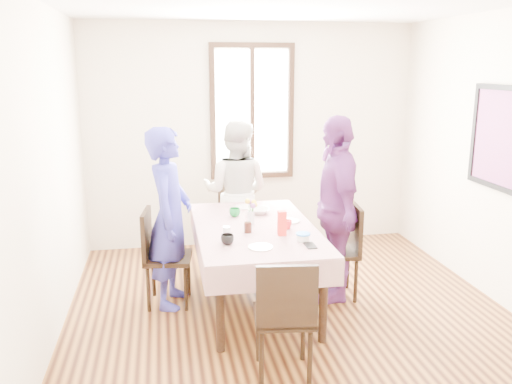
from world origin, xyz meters
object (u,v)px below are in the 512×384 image
person_right (335,209)px  person_far (237,193)px  chair_left (168,257)px  person_left (169,218)px  chair_right (335,251)px  chair_far (237,222)px  dining_table (255,266)px  chair_near (284,316)px

person_right → person_far: bearing=-139.7°
chair_left → person_right: 1.63m
person_left → person_far: person_left is taller
chair_left → person_right: bearing=93.4°
chair_right → chair_far: 1.38m
chair_left → person_left: (0.02, 0.00, 0.38)m
dining_table → person_far: 1.24m
person_left → person_right: (1.55, -0.11, 0.04)m
chair_right → person_left: size_ratio=0.54×
chair_left → chair_right: same height
person_far → person_left: bearing=75.0°
chair_near → person_far: size_ratio=0.56×
dining_table → chair_far: chair_far is taller
chair_far → person_right: 1.43m
chair_far → person_left: 1.34m
chair_right → person_left: 1.62m
chair_left → person_far: bearing=148.9°
dining_table → chair_right: size_ratio=1.89×
chair_near → person_far: (0.00, 2.34, 0.35)m
chair_left → person_far: (0.80, 1.00, 0.35)m
chair_near → person_right: person_right is taller
person_left → person_far: 1.26m
dining_table → chair_far: size_ratio=1.89×
dining_table → chair_near: bearing=-90.0°
chair_left → person_far: person_far is taller
person_left → chair_near: bearing=-136.5°
chair_left → chair_near: 1.56m
person_far → person_right: size_ratio=0.92×
chair_left → chair_right: bearing=93.5°
chair_right → person_right: 0.43m
chair_left → chair_near: size_ratio=1.00×
chair_far → chair_near: same height
chair_right → chair_near: (-0.80, -1.24, 0.00)m
dining_table → chair_left: 0.82m
dining_table → person_right: (0.77, 0.05, 0.51)m
chair_far → person_left: person_left is taller
chair_far → person_left: bearing=57.8°
dining_table → chair_left: bearing=168.5°
chair_left → chair_near: bearing=38.0°
chair_left → chair_far: bearing=149.5°
chair_right → dining_table: bearing=100.8°
chair_left → person_far: size_ratio=0.56×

